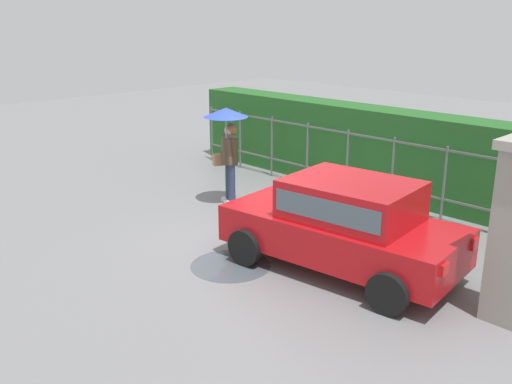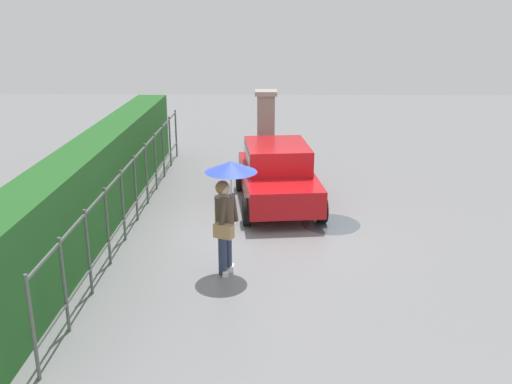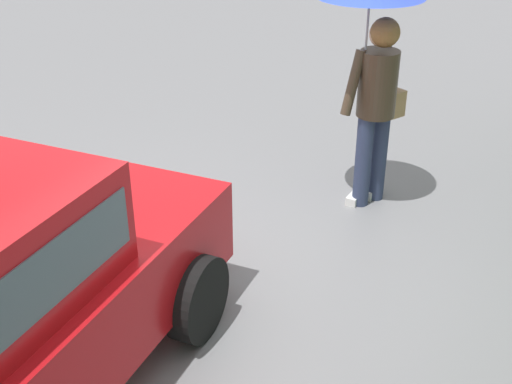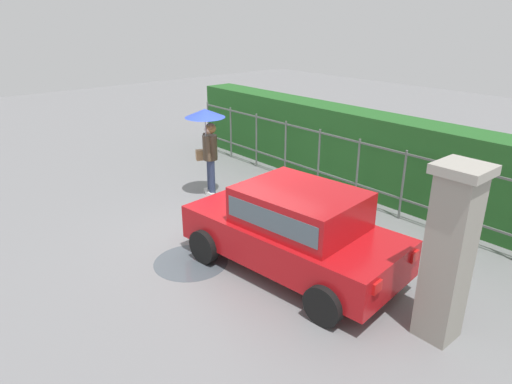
{
  "view_description": "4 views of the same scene",
  "coord_description": "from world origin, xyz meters",
  "views": [
    {
      "loc": [
        6.67,
        -6.98,
        3.83
      ],
      "look_at": [
        -0.47,
        -0.0,
        0.73
      ],
      "focal_mm": 39.62,
      "sensor_mm": 36.0,
      "label": 1
    },
    {
      "loc": [
        -11.35,
        -0.04,
        4.58
      ],
      "look_at": [
        0.05,
        0.21,
        0.86
      ],
      "focal_mm": 39.82,
      "sensor_mm": 36.0,
      "label": 2
    },
    {
      "loc": [
        3.22,
        2.5,
        2.96
      ],
      "look_at": [
        -0.43,
        0.41,
        0.73
      ],
      "focal_mm": 45.77,
      "sensor_mm": 36.0,
      "label": 3
    },
    {
      "loc": [
        6.45,
        -5.12,
        4.07
      ],
      "look_at": [
        -0.04,
        0.44,
        0.7
      ],
      "focal_mm": 32.04,
      "sensor_mm": 36.0,
      "label": 4
    }
  ],
  "objects": [
    {
      "name": "ground_plane",
      "position": [
        0.0,
        0.0,
        0.0
      ],
      "size": [
        40.0,
        40.0,
        0.0
      ],
      "primitive_type": "plane",
      "color": "slate"
    },
    {
      "name": "car",
      "position": [
        1.77,
        -0.27,
        0.8
      ],
      "size": [
        3.88,
        2.19,
        1.48
      ],
      "rotation": [
        0.0,
        0.0,
        3.25
      ],
      "color": "#B71116",
      "rests_on": "ground"
    },
    {
      "name": "pedestrian",
      "position": [
        -2.0,
        0.66,
        1.49
      ],
      "size": [
        0.92,
        0.91,
        2.07
      ],
      "rotation": [
        0.0,
        0.0,
        -1.99
      ],
      "color": "#2D3856",
      "rests_on": "ground"
    },
    {
      "name": "gate_pillar",
      "position": [
        4.19,
        0.02,
        1.24
      ],
      "size": [
        0.6,
        0.6,
        2.42
      ],
      "color": "gray",
      "rests_on": "ground"
    },
    {
      "name": "fence_section",
      "position": [
        0.59,
        2.9,
        0.82
      ],
      "size": [
        11.62,
        0.05,
        1.5
      ],
      "color": "#59605B",
      "rests_on": "ground"
    },
    {
      "name": "hedge_row",
      "position": [
        0.59,
        3.69,
        0.95
      ],
      "size": [
        12.57,
        0.9,
        1.9
      ],
      "primitive_type": "cube",
      "color": "#235B23",
      "rests_on": "ground"
    },
    {
      "name": "puddle_near",
      "position": [
        0.42,
        -1.45,
        0.0
      ],
      "size": [
        1.29,
        1.29,
        0.0
      ],
      "primitive_type": "cylinder",
      "color": "#4C545B",
      "rests_on": "ground"
    }
  ]
}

